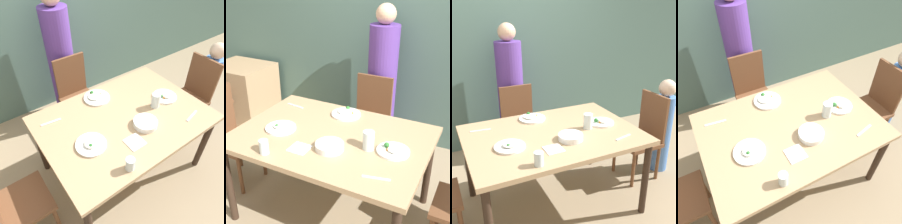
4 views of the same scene
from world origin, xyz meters
TOP-DOWN VIEW (x-y plane):
  - ground_plane at (0.00, 0.00)m, footprint 10.00×10.00m
  - dining_table at (0.00, 0.00)m, footprint 1.49×1.06m
  - chair_adult_spot at (-0.03, 0.87)m, footprint 0.40×0.40m
  - chair_child_spot at (1.09, 0.04)m, footprint 0.40×0.40m
  - person_adult at (-0.03, 1.19)m, footprint 0.31×0.31m
  - person_child at (1.36, 0.04)m, footprint 0.20×0.20m
  - bowl_curry at (0.08, -0.18)m, footprint 0.21×0.21m
  - plate_rice_adult at (-0.06, 0.37)m, footprint 0.26×0.26m
  - plate_rice_child at (0.50, -0.01)m, footprint 0.23×0.23m
  - plate_noodles at (-0.41, -0.10)m, footprint 0.25×0.25m
  - glass_water_tall at (-0.30, -0.44)m, footprint 0.07×0.07m
  - glass_water_short at (0.33, -0.05)m, footprint 0.08×0.08m
  - napkin_folded at (-0.11, -0.28)m, footprint 0.14×0.14m
  - fork_steel at (-0.56, 0.32)m, footprint 0.18×0.04m
  - spoon_steel at (0.50, -0.35)m, footprint 0.18×0.06m

SIDE VIEW (x-z plane):
  - ground_plane at x=0.00m, z-range 0.00..0.00m
  - chair_adult_spot at x=-0.03m, z-range 0.03..0.96m
  - chair_child_spot at x=1.09m, z-range 0.03..0.96m
  - person_child at x=1.36m, z-range -0.01..1.05m
  - dining_table at x=0.00m, z-range 0.30..1.06m
  - person_adult at x=-0.03m, z-range -0.05..1.56m
  - napkin_folded at x=-0.11m, z-range 0.75..0.76m
  - fork_steel at x=-0.56m, z-range 0.75..0.76m
  - spoon_steel at x=0.50m, z-range 0.75..0.76m
  - plate_noodles at x=-0.41m, z-range 0.74..0.79m
  - plate_rice_child at x=0.50m, z-range 0.74..0.80m
  - plate_rice_adult at x=-0.06m, z-range 0.74..0.80m
  - bowl_curry at x=0.08m, z-range 0.76..0.81m
  - glass_water_tall at x=-0.30m, z-range 0.75..0.86m
  - glass_water_short at x=0.33m, z-range 0.75..0.89m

